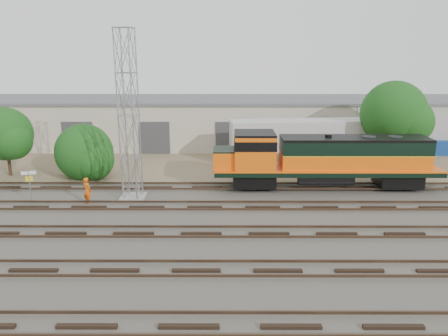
{
  "coord_description": "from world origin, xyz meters",
  "views": [
    {
      "loc": [
        1.42,
        -26.85,
        10.48
      ],
      "look_at": [
        1.33,
        4.0,
        2.2
      ],
      "focal_mm": 35.0,
      "sensor_mm": 36.0,
      "label": 1
    }
  ],
  "objects_px": {
    "worker": "(87,191)",
    "semi_trailer": "(306,136)",
    "locomotive": "(323,159)",
    "signal_tower": "(129,119)"
  },
  "relations": [
    {
      "from": "worker",
      "to": "locomotive",
      "type": "bearing_deg",
      "value": -132.82
    },
    {
      "from": "locomotive",
      "to": "signal_tower",
      "type": "xyz_separation_m",
      "value": [
        -14.36,
        -2.42,
        3.44
      ]
    },
    {
      "from": "signal_tower",
      "to": "worker",
      "type": "bearing_deg",
      "value": -158.37
    },
    {
      "from": "worker",
      "to": "semi_trailer",
      "type": "bearing_deg",
      "value": -111.25
    },
    {
      "from": "locomotive",
      "to": "signal_tower",
      "type": "relative_size",
      "value": 1.46
    },
    {
      "from": "worker",
      "to": "semi_trailer",
      "type": "distance_m",
      "value": 20.94
    },
    {
      "from": "worker",
      "to": "semi_trailer",
      "type": "height_order",
      "value": "semi_trailer"
    },
    {
      "from": "worker",
      "to": "semi_trailer",
      "type": "xyz_separation_m",
      "value": [
        17.44,
        11.45,
        1.7
      ]
    },
    {
      "from": "locomotive",
      "to": "worker",
      "type": "distance_m",
      "value": 17.76
    },
    {
      "from": "locomotive",
      "to": "worker",
      "type": "xyz_separation_m",
      "value": [
        -17.33,
        -3.59,
        -1.45
      ]
    }
  ]
}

